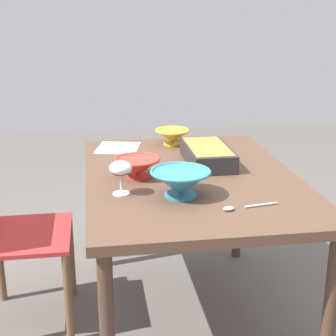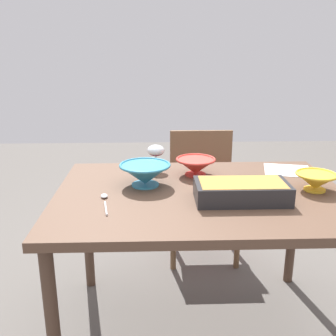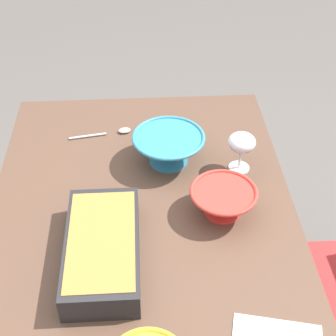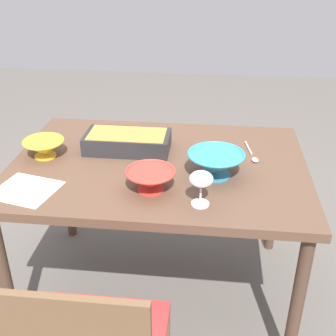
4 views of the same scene
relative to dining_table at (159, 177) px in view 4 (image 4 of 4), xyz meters
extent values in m
plane|color=#5B5651|center=(0.00, 0.00, -0.67)|extent=(8.00, 8.00, 0.00)
cube|color=brown|center=(0.00, 0.00, 0.05)|extent=(1.31, 0.93, 0.04)
cylinder|color=#493427|center=(-0.60, -0.41, -0.32)|extent=(0.05, 0.05, 0.70)
cylinder|color=#493427|center=(0.60, -0.41, -0.32)|extent=(0.05, 0.05, 0.70)
cylinder|color=#493427|center=(-0.60, 0.41, -0.32)|extent=(0.05, 0.05, 0.70)
cylinder|color=#493427|center=(0.60, 0.41, -0.32)|extent=(0.05, 0.05, 0.70)
cylinder|color=white|center=(0.20, -0.32, 0.08)|extent=(0.07, 0.07, 0.01)
cylinder|color=white|center=(0.20, -0.32, 0.12)|extent=(0.01, 0.01, 0.08)
ellipsoid|color=white|center=(0.20, -0.32, 0.18)|extent=(0.09, 0.09, 0.06)
ellipsoid|color=#4C0A19|center=(0.20, -0.32, 0.17)|extent=(0.08, 0.08, 0.04)
cube|color=#262628|center=(-0.16, 0.11, 0.11)|extent=(0.39, 0.20, 0.08)
cube|color=#B27A38|center=(-0.16, 0.11, 0.15)|extent=(0.35, 0.18, 0.02)
cylinder|color=teal|center=(0.25, -0.09, 0.08)|extent=(0.13, 0.13, 0.01)
cone|color=teal|center=(0.25, -0.09, 0.13)|extent=(0.23, 0.23, 0.09)
torus|color=teal|center=(0.25, -0.09, 0.17)|extent=(0.24, 0.24, 0.01)
cylinder|color=yellow|center=(-0.52, 0.00, 0.08)|extent=(0.10, 0.10, 0.01)
cone|color=yellow|center=(-0.52, 0.00, 0.12)|extent=(0.18, 0.18, 0.07)
torus|color=yellow|center=(-0.52, 0.00, 0.15)|extent=(0.18, 0.18, 0.01)
cylinder|color=red|center=(0.00, -0.24, 0.08)|extent=(0.11, 0.11, 0.01)
cone|color=red|center=(0.00, -0.24, 0.12)|extent=(0.19, 0.19, 0.08)
torus|color=red|center=(0.00, -0.24, 0.16)|extent=(0.20, 0.20, 0.01)
cylinder|color=silver|center=(0.41, 0.19, 0.08)|extent=(0.03, 0.13, 0.01)
ellipsoid|color=silver|center=(0.43, 0.06, 0.08)|extent=(0.04, 0.05, 0.01)
cube|color=white|center=(-0.49, -0.30, 0.07)|extent=(0.28, 0.26, 0.00)
camera|label=1|loc=(2.11, -0.43, 0.79)|focal=54.43mm
camera|label=2|loc=(0.21, 1.66, 0.71)|focal=42.14mm
camera|label=3|loc=(-1.09, -0.01, 1.17)|focal=54.90mm
camera|label=4|loc=(0.23, -1.71, 0.97)|focal=46.75mm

